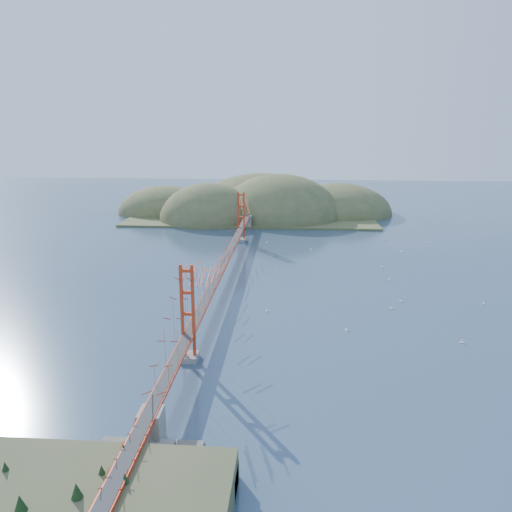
# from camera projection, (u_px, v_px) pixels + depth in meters

# --- Properties ---
(ground) EXTENTS (320.00, 320.00, 0.00)m
(ground) POSITION_uv_depth(u_px,v_px,m) (224.00, 281.00, 87.77)
(ground) COLOR #314862
(ground) RESTS_ON ground
(bridge) EXTENTS (2.20, 94.40, 12.00)m
(bridge) POSITION_uv_depth(u_px,v_px,m) (223.00, 242.00, 86.12)
(bridge) COLOR gray
(bridge) RESTS_ON ground
(approach_viaduct) EXTENTS (1.40, 12.00, 3.38)m
(approach_viaduct) POSITION_uv_depth(u_px,v_px,m) (129.00, 464.00, 37.14)
(approach_viaduct) COLOR red
(approach_viaduct) RESTS_ON ground
(promontory) EXTENTS (9.00, 6.00, 0.24)m
(promontory) POSITION_uv_depth(u_px,v_px,m) (144.00, 462.00, 41.05)
(promontory) COLOR #59544C
(promontory) RESTS_ON ground
(fort) EXTENTS (3.70, 2.30, 1.75)m
(fort) POSITION_uv_depth(u_px,v_px,m) (151.00, 451.00, 41.56)
(fort) COLOR brown
(fort) RESTS_ON ground
(far_headlands) EXTENTS (84.00, 58.00, 25.00)m
(far_headlands) POSITION_uv_depth(u_px,v_px,m) (261.00, 213.00, 153.57)
(far_headlands) COLOR olive
(far_headlands) RESTS_ON ground
(sailboat_0) EXTENTS (0.45, 0.51, 0.58)m
(sailboat_0) POSITION_uv_depth(u_px,v_px,m) (267.00, 310.00, 73.87)
(sailboat_0) COLOR white
(sailboat_0) RESTS_ON ground
(sailboat_3) EXTENTS (0.59, 0.48, 0.69)m
(sailboat_3) POSITION_uv_depth(u_px,v_px,m) (267.00, 242.00, 115.37)
(sailboat_3) COLOR white
(sailboat_3) RESTS_ON ground
(sailboat_16) EXTENTS (0.67, 0.67, 0.71)m
(sailboat_16) POSITION_uv_depth(u_px,v_px,m) (381.00, 266.00, 96.16)
(sailboat_16) COLOR white
(sailboat_16) RESTS_ON ground
(sailboat_13) EXTENTS (0.51, 0.51, 0.56)m
(sailboat_13) POSITION_uv_depth(u_px,v_px,m) (483.00, 304.00, 76.63)
(sailboat_13) COLOR white
(sailboat_13) RESTS_ON ground
(sailboat_7) EXTENTS (0.60, 0.60, 0.67)m
(sailboat_7) POSITION_uv_depth(u_px,v_px,m) (384.00, 239.00, 118.38)
(sailboat_7) COLOR white
(sailboat_7) RESTS_ON ground
(sailboat_15) EXTENTS (0.66, 0.66, 0.71)m
(sailboat_15) POSITION_uv_depth(u_px,v_px,m) (402.00, 251.00, 107.45)
(sailboat_15) COLOR white
(sailboat_15) RESTS_ON ground
(sailboat_2) EXTENTS (0.60, 0.55, 0.68)m
(sailboat_2) POSITION_uv_depth(u_px,v_px,m) (462.00, 342.00, 63.27)
(sailboat_2) COLOR white
(sailboat_2) RESTS_ON ground
(sailboat_14) EXTENTS (0.54, 0.54, 0.61)m
(sailboat_14) POSITION_uv_depth(u_px,v_px,m) (389.00, 279.00, 88.45)
(sailboat_14) COLOR white
(sailboat_14) RESTS_ON ground
(sailboat_1) EXTENTS (0.59, 0.59, 0.63)m
(sailboat_1) POSITION_uv_depth(u_px,v_px,m) (401.00, 301.00, 77.89)
(sailboat_1) COLOR white
(sailboat_1) RESTS_ON ground
(sailboat_8) EXTENTS (0.68, 0.68, 0.72)m
(sailboat_8) POSITION_uv_depth(u_px,v_px,m) (427.00, 243.00, 115.17)
(sailboat_8) COLOR white
(sailboat_8) RESTS_ON ground
(sailboat_12) EXTENTS (0.59, 0.53, 0.66)m
(sailboat_12) POSITION_uv_depth(u_px,v_px,m) (311.00, 250.00, 108.85)
(sailboat_12) COLOR white
(sailboat_12) RESTS_ON ground
(sailboat_6) EXTENTS (0.67, 0.67, 0.71)m
(sailboat_6) POSITION_uv_depth(u_px,v_px,m) (391.00, 308.00, 74.88)
(sailboat_6) COLOR white
(sailboat_6) RESTS_ON ground
(sailboat_10) EXTENTS (0.53, 0.53, 0.59)m
(sailboat_10) POSITION_uv_depth(u_px,v_px,m) (347.00, 329.00, 67.15)
(sailboat_10) COLOR white
(sailboat_10) RESTS_ON ground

